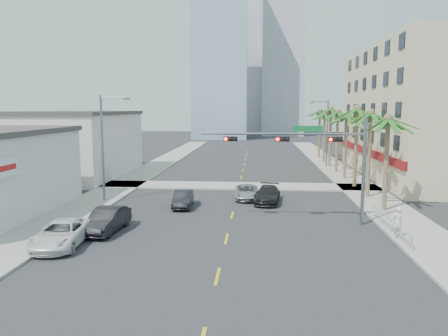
% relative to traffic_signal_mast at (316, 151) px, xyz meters
% --- Properties ---
extents(ground, '(260.00, 260.00, 0.00)m').
position_rel_traffic_signal_mast_xyz_m(ground, '(-5.78, -7.95, -5.06)').
color(ground, '#262628').
rests_on(ground, ground).
extents(sidewalk_right, '(4.00, 120.00, 0.15)m').
position_rel_traffic_signal_mast_xyz_m(sidewalk_right, '(6.22, 12.05, -4.99)').
color(sidewalk_right, gray).
rests_on(sidewalk_right, ground).
extents(sidewalk_left, '(4.00, 120.00, 0.15)m').
position_rel_traffic_signal_mast_xyz_m(sidewalk_left, '(-17.78, 12.05, -4.99)').
color(sidewalk_left, gray).
rests_on(sidewalk_left, ground).
extents(sidewalk_cross, '(80.00, 4.00, 0.15)m').
position_rel_traffic_signal_mast_xyz_m(sidewalk_cross, '(-5.78, 14.05, -4.99)').
color(sidewalk_cross, gray).
rests_on(sidewalk_cross, ground).
extents(building_right, '(15.25, 28.00, 15.00)m').
position_rel_traffic_signal_mast_xyz_m(building_right, '(16.21, 22.05, 2.43)').
color(building_right, beige).
rests_on(building_right, ground).
extents(building_left_far, '(11.00, 18.00, 7.20)m').
position_rel_traffic_signal_mast_xyz_m(building_left_far, '(-25.28, 20.05, -1.46)').
color(building_left_far, beige).
rests_on(building_left_far, ground).
extents(tower_far_left, '(14.00, 14.00, 48.00)m').
position_rel_traffic_signal_mast_xyz_m(tower_far_left, '(-13.78, 87.05, 18.94)').
color(tower_far_left, '#99B2C6').
rests_on(tower_far_left, ground).
extents(tower_far_right, '(12.00, 12.00, 60.00)m').
position_rel_traffic_signal_mast_xyz_m(tower_far_right, '(3.22, 102.05, 24.94)').
color(tower_far_right, '#ADADB2').
rests_on(tower_far_right, ground).
extents(tower_far_center, '(16.00, 16.00, 42.00)m').
position_rel_traffic_signal_mast_xyz_m(tower_far_center, '(-8.78, 117.05, 15.94)').
color(tower_far_center, '#ADADB2').
rests_on(tower_far_center, ground).
extents(traffic_signal_mast, '(11.12, 0.54, 7.20)m').
position_rel_traffic_signal_mast_xyz_m(traffic_signal_mast, '(0.00, 0.00, 0.00)').
color(traffic_signal_mast, slate).
rests_on(traffic_signal_mast, ground).
extents(palm_tree_0, '(4.80, 4.80, 7.80)m').
position_rel_traffic_signal_mast_xyz_m(palm_tree_0, '(5.82, 4.05, 2.02)').
color(palm_tree_0, brown).
rests_on(palm_tree_0, ground).
extents(palm_tree_1, '(4.80, 4.80, 8.16)m').
position_rel_traffic_signal_mast_xyz_m(palm_tree_1, '(5.82, 9.25, 2.37)').
color(palm_tree_1, brown).
rests_on(palm_tree_1, ground).
extents(palm_tree_2, '(4.80, 4.80, 8.52)m').
position_rel_traffic_signal_mast_xyz_m(palm_tree_2, '(5.82, 14.45, 2.72)').
color(palm_tree_2, brown).
rests_on(palm_tree_2, ground).
extents(palm_tree_3, '(4.80, 4.80, 7.80)m').
position_rel_traffic_signal_mast_xyz_m(palm_tree_3, '(5.82, 19.65, 2.02)').
color(palm_tree_3, brown).
rests_on(palm_tree_3, ground).
extents(palm_tree_4, '(4.80, 4.80, 8.16)m').
position_rel_traffic_signal_mast_xyz_m(palm_tree_4, '(5.82, 24.85, 2.37)').
color(palm_tree_4, brown).
rests_on(palm_tree_4, ground).
extents(palm_tree_5, '(4.80, 4.80, 8.52)m').
position_rel_traffic_signal_mast_xyz_m(palm_tree_5, '(5.82, 30.05, 2.72)').
color(palm_tree_5, brown).
rests_on(palm_tree_5, ground).
extents(palm_tree_6, '(4.80, 4.80, 7.80)m').
position_rel_traffic_signal_mast_xyz_m(palm_tree_6, '(5.82, 35.25, 2.02)').
color(palm_tree_6, brown).
rests_on(palm_tree_6, ground).
extents(palm_tree_7, '(4.80, 4.80, 8.16)m').
position_rel_traffic_signal_mast_xyz_m(palm_tree_7, '(5.82, 40.45, 2.37)').
color(palm_tree_7, brown).
rests_on(palm_tree_7, ground).
extents(streetlight_left, '(2.55, 0.25, 9.00)m').
position_rel_traffic_signal_mast_xyz_m(streetlight_left, '(-16.78, 6.05, -0.00)').
color(streetlight_left, slate).
rests_on(streetlight_left, ground).
extents(streetlight_right, '(2.55, 0.25, 9.00)m').
position_rel_traffic_signal_mast_xyz_m(streetlight_right, '(5.21, 30.05, -0.00)').
color(streetlight_right, slate).
rests_on(streetlight_right, ground).
extents(guardrail, '(0.08, 8.08, 1.00)m').
position_rel_traffic_signal_mast_xyz_m(guardrail, '(4.52, -1.95, -4.39)').
color(guardrail, silver).
rests_on(guardrail, ground).
extents(car_parked_mid, '(1.97, 4.81, 1.55)m').
position_rel_traffic_signal_mast_xyz_m(car_parked_mid, '(-13.58, -2.96, -4.29)').
color(car_parked_mid, black).
rests_on(car_parked_mid, ground).
extents(car_parked_far, '(2.79, 5.41, 1.46)m').
position_rel_traffic_signal_mast_xyz_m(car_parked_far, '(-15.18, -6.07, -4.33)').
color(car_parked_far, white).
rests_on(car_parked_far, ground).
extents(car_lane_left, '(1.66, 4.13, 1.33)m').
position_rel_traffic_signal_mast_xyz_m(car_lane_left, '(-9.90, 4.48, -4.39)').
color(car_lane_left, black).
rests_on(car_lane_left, ground).
extents(car_lane_center, '(2.29, 4.57, 1.24)m').
position_rel_traffic_signal_mast_xyz_m(car_lane_center, '(-4.84, 8.00, -4.44)').
color(car_lane_center, '#B5B6BB').
rests_on(car_lane_center, ground).
extents(car_lane_right, '(2.44, 4.97, 1.39)m').
position_rel_traffic_signal_mast_xyz_m(car_lane_right, '(-3.06, 6.62, -4.37)').
color(car_lane_right, black).
rests_on(car_lane_right, ground).
extents(pedestrian, '(0.79, 0.63, 1.89)m').
position_rel_traffic_signal_mast_xyz_m(pedestrian, '(4.52, -3.35, -3.96)').
color(pedestrian, silver).
rests_on(pedestrian, sidewalk_right).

